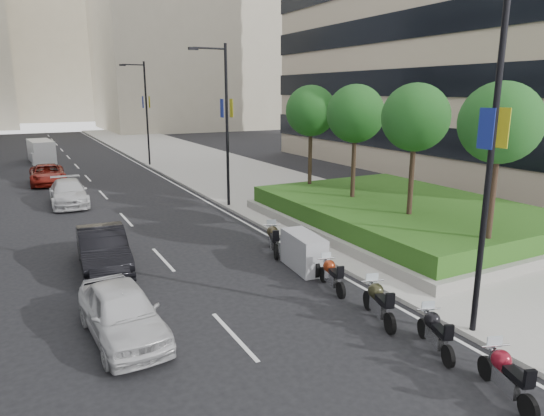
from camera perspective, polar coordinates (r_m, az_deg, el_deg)
ground at (r=11.45m, az=11.67°, el=-21.25°), size 160.00×160.00×0.00m
sidewalk_right at (r=40.61m, az=-5.63°, el=4.38°), size 10.00×100.00×0.15m
lane_edge at (r=38.95m, az=-12.86°, el=3.61°), size 0.12×100.00×0.01m
lane_centre at (r=37.96m, az=-20.45°, el=2.85°), size 0.12×100.00×0.01m
building_cream_right at (r=92.28m, az=-10.63°, el=20.48°), size 28.00×24.00×36.00m
building_cream_centre at (r=127.98m, az=-25.47°, el=17.89°), size 30.00×24.00×38.00m
planter at (r=24.36m, az=14.99°, el=-1.52°), size 10.00×14.00×0.40m
hedge at (r=24.21m, az=15.07°, el=-0.15°), size 9.40×13.40×0.80m
tree_0 at (r=18.47m, az=25.27°, el=8.98°), size 2.80×2.80×6.30m
tree_1 at (r=21.12m, az=16.52°, el=10.12°), size 2.80×2.80×6.30m
tree_2 at (r=24.14m, az=9.79°, el=10.83°), size 2.80×2.80×6.30m
tree_3 at (r=27.42m, az=4.60°, el=11.28°), size 2.80×2.80×6.30m
lamp_post_0 at (r=13.23m, az=23.99°, el=6.23°), size 2.34×0.45×9.00m
lamp_post_1 at (r=27.20m, az=-5.64°, el=10.48°), size 2.34×0.45×9.00m
lamp_post_2 at (r=44.36m, az=-14.75°, el=11.26°), size 2.34×0.45×9.00m
motorcycle_1 at (r=12.12m, az=25.84°, el=-17.30°), size 0.88×1.96×1.01m
motorcycle_2 at (r=13.39m, az=18.63°, el=-13.67°), size 0.88×1.87×0.97m
motorcycle_3 at (r=14.56m, az=12.42°, el=-10.77°), size 0.86×2.07×1.06m
motorcycle_4 at (r=16.45m, az=7.02°, el=-7.81°), size 0.66×1.95×0.98m
motorcycle_5 at (r=18.11m, az=3.74°, el=-5.18°), size 1.13×2.38×1.36m
motorcycle_6 at (r=19.94m, az=0.14°, el=-3.70°), size 0.96×2.08×1.08m
car_a at (r=13.84m, az=-17.23°, el=-11.64°), size 2.00×4.42×1.47m
car_b at (r=19.14m, az=-19.28°, el=-4.59°), size 1.94×4.83×1.56m
car_c at (r=30.84m, az=-22.82°, el=1.68°), size 2.17×5.00×1.43m
car_d at (r=38.41m, az=-24.91°, el=3.61°), size 2.47×5.12×1.40m
delivery_van at (r=50.67m, az=-25.48°, el=5.96°), size 2.25×5.02×2.05m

